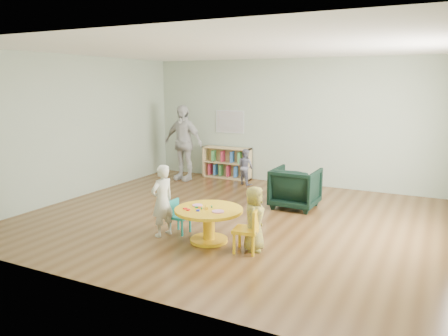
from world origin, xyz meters
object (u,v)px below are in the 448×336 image
kid_chair_right (250,229)px  activity_table (209,219)px  armchair (295,188)px  child_left (162,201)px  toddler (245,167)px  adult_caretaker (183,143)px  kid_chair_left (178,215)px  child_right (254,219)px  bookshelf (227,163)px

kid_chair_right → activity_table: bearing=72.8°
kid_chair_right → armchair: (-0.11, 2.37, 0.04)m
child_left → toddler: bearing=-160.7°
activity_table → armchair: 2.33m
armchair → adult_caretaker: adult_caretaker is taller
kid_chair_left → child_left: child_left is taller
activity_table → armchair: armchair is taller
activity_table → toddler: (-1.01, 3.57, 0.07)m
child_left → child_right: child_left is taller
kid_chair_right → bookshelf: 4.78m
toddler → kid_chair_left: bearing=119.2°
activity_table → child_right: 0.72m
activity_table → adult_caretaker: 4.26m
activity_table → child_right: size_ratio=1.09×
activity_table → bookshelf: size_ratio=0.82×
adult_caretaker → child_right: bearing=-41.3°
bookshelf → child_right: 4.71m
kid_chair_right → toddler: bearing=16.7°
kid_chair_right → child_right: 0.16m
armchair → child_left: child_left is taller
activity_table → adult_caretaker: size_ratio=0.56×
toddler → bookshelf: bearing=-11.1°
activity_table → child_left: (-0.74, -0.09, 0.20)m
bookshelf → armchair: bookshelf is taller
armchair → child_left: size_ratio=0.75×
bookshelf → adult_caretaker: size_ratio=0.68×
activity_table → armchair: bearing=75.8°
child_left → toddler: 3.67m
child_right → adult_caretaker: 4.72m
bookshelf → adult_caretaker: (-0.84, -0.65, 0.52)m
armchair → toddler: 2.05m
child_left → activity_table: bearing=112.1°
activity_table → kid_chair_left: (-0.61, 0.12, -0.07)m
activity_table → kid_chair_left: bearing=168.6°
kid_chair_left → child_left: size_ratio=0.47×
kid_chair_left → adult_caretaker: 3.83m
child_right → toddler: 3.98m
armchair → child_left: (-1.31, -2.35, 0.17)m
child_right → adult_caretaker: (-3.26, 3.39, 0.43)m
activity_table → toddler: 3.71m
armchair → child_right: (0.14, -2.28, 0.08)m
activity_table → toddler: toddler is taller
activity_table → child_right: (0.72, -0.02, 0.11)m
bookshelf → child_right: child_right is taller
kid_chair_left → kid_chair_right: (1.29, -0.23, 0.05)m
toddler → activity_table: bearing=128.4°
child_right → toddler: (-1.73, 3.58, -0.04)m
kid_chair_left → armchair: bearing=153.0°
activity_table → adult_caretaker: (-2.54, 3.38, 0.54)m
kid_chair_right → bookshelf: bearing=22.0°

